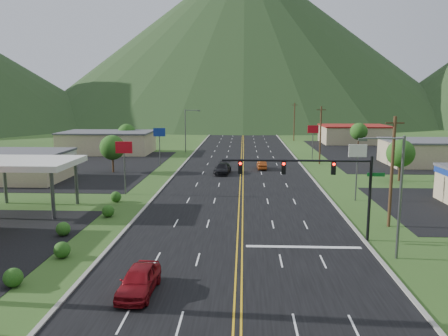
{
  "coord_description": "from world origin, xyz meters",
  "views": [
    {
      "loc": [
        0.27,
        -20.98,
        11.74
      ],
      "look_at": [
        -1.73,
        22.75,
        4.5
      ],
      "focal_mm": 35.0,
      "sensor_mm": 36.0,
      "label": 1
    }
  ],
  "objects_px": {
    "streetlight_west": "(187,128)",
    "car_red_near": "(139,281)",
    "car_red_far": "(262,165)",
    "streetlight_east": "(396,189)",
    "car_dark_mid": "(223,169)",
    "traffic_signal": "(320,176)",
    "gas_canopy": "(25,164)"
  },
  "relations": [
    {
      "from": "gas_canopy",
      "to": "car_red_near",
      "type": "height_order",
      "value": "gas_canopy"
    },
    {
      "from": "streetlight_east",
      "to": "car_dark_mid",
      "type": "xyz_separation_m",
      "value": [
        -14.1,
        34.34,
        -4.4
      ]
    },
    {
      "from": "streetlight_west",
      "to": "car_dark_mid",
      "type": "xyz_separation_m",
      "value": [
        8.76,
        -25.66,
        -4.4
      ]
    },
    {
      "from": "streetlight_west",
      "to": "car_red_far",
      "type": "xyz_separation_m",
      "value": [
        14.87,
        -21.18,
        -4.53
      ]
    },
    {
      "from": "streetlight_west",
      "to": "gas_canopy",
      "type": "bearing_deg",
      "value": -102.13
    },
    {
      "from": "traffic_signal",
      "to": "car_dark_mid",
      "type": "relative_size",
      "value": 2.44
    },
    {
      "from": "gas_canopy",
      "to": "car_red_far",
      "type": "distance_m",
      "value": 37.04
    },
    {
      "from": "streetlight_east",
      "to": "streetlight_west",
      "type": "bearing_deg",
      "value": 110.86
    },
    {
      "from": "traffic_signal",
      "to": "car_red_far",
      "type": "relative_size",
      "value": 3.33
    },
    {
      "from": "streetlight_west",
      "to": "gas_canopy",
      "type": "xyz_separation_m",
      "value": [
        -10.32,
        -48.0,
        -0.31
      ]
    },
    {
      "from": "gas_canopy",
      "to": "car_dark_mid",
      "type": "height_order",
      "value": "gas_canopy"
    },
    {
      "from": "gas_canopy",
      "to": "car_dark_mid",
      "type": "bearing_deg",
      "value": 49.5
    },
    {
      "from": "gas_canopy",
      "to": "car_red_near",
      "type": "xyz_separation_m",
      "value": [
        16.06,
        -18.63,
        -4.05
      ]
    },
    {
      "from": "streetlight_east",
      "to": "car_red_near",
      "type": "bearing_deg",
      "value": -158.84
    },
    {
      "from": "car_red_near",
      "to": "streetlight_west",
      "type": "bearing_deg",
      "value": 96.91
    },
    {
      "from": "streetlight_east",
      "to": "car_dark_mid",
      "type": "distance_m",
      "value": 37.38
    },
    {
      "from": "traffic_signal",
      "to": "streetlight_west",
      "type": "xyz_separation_m",
      "value": [
        -18.16,
        56.0,
        -0.15
      ]
    },
    {
      "from": "streetlight_east",
      "to": "car_dark_mid",
      "type": "height_order",
      "value": "streetlight_east"
    },
    {
      "from": "traffic_signal",
      "to": "car_red_near",
      "type": "distance_m",
      "value": 16.95
    },
    {
      "from": "car_red_near",
      "to": "streetlight_east",
      "type": "bearing_deg",
      "value": 23.15
    },
    {
      "from": "gas_canopy",
      "to": "car_red_far",
      "type": "height_order",
      "value": "gas_canopy"
    },
    {
      "from": "streetlight_west",
      "to": "car_dark_mid",
      "type": "bearing_deg",
      "value": -71.16
    },
    {
      "from": "streetlight_west",
      "to": "streetlight_east",
      "type": "bearing_deg",
      "value": -69.14
    },
    {
      "from": "streetlight_west",
      "to": "car_red_near",
      "type": "relative_size",
      "value": 1.86
    },
    {
      "from": "streetlight_east",
      "to": "car_red_near",
      "type": "height_order",
      "value": "streetlight_east"
    },
    {
      "from": "streetlight_west",
      "to": "car_red_far",
      "type": "height_order",
      "value": "streetlight_west"
    },
    {
      "from": "car_red_near",
      "to": "car_dark_mid",
      "type": "xyz_separation_m",
      "value": [
        3.02,
        40.96,
        -0.04
      ]
    },
    {
      "from": "streetlight_west",
      "to": "gas_canopy",
      "type": "relative_size",
      "value": 0.9
    },
    {
      "from": "car_red_far",
      "to": "car_red_near",
      "type": "bearing_deg",
      "value": 76.4
    },
    {
      "from": "streetlight_west",
      "to": "car_red_far",
      "type": "bearing_deg",
      "value": -54.93
    },
    {
      "from": "gas_canopy",
      "to": "car_red_far",
      "type": "bearing_deg",
      "value": 46.79
    },
    {
      "from": "streetlight_east",
      "to": "streetlight_west",
      "type": "relative_size",
      "value": 1.0
    }
  ]
}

